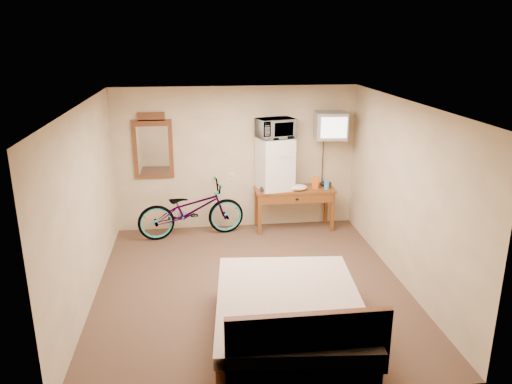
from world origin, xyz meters
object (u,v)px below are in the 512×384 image
desk (295,195)px  wall_mirror (153,147)px  bed (290,319)px  microwave (275,128)px  blue_cup (327,185)px  mini_fridge (275,164)px  bicycle (191,210)px  crt_television (330,125)px

desk → wall_mirror: (-2.41, 0.27, 0.87)m
wall_mirror → bed: bearing=-65.0°
microwave → blue_cup: (0.89, -0.14, -0.99)m
desk → blue_cup: size_ratio=8.97×
mini_fridge → wall_mirror: (-2.07, 0.21, 0.31)m
bed → bicycle: bearing=108.4°
blue_cup → bicycle: 2.38m
microwave → crt_television: 0.94m
desk → crt_television: bearing=2.1°
wall_mirror → mini_fridge: bearing=-5.7°
crt_television → wall_mirror: wall_mirror is taller
mini_fridge → crt_television: bearing=-2.7°
wall_mirror → bicycle: 1.25m
mini_fridge → microwave: microwave is taller
microwave → blue_cup: microwave is taller
mini_fridge → bicycle: mini_fridge is taller
bed → desk: bearing=78.0°
blue_cup → crt_television: size_ratio=0.25×
crt_television → bicycle: bearing=-177.2°
mini_fridge → microwave: 0.62m
blue_cup → bicycle: (-2.35, -0.02, -0.35)m
crt_television → bed: (-1.31, -3.39, -1.55)m
wall_mirror → desk: bearing=-6.5°
mini_fridge → blue_cup: mini_fridge is taller
blue_cup → bicycle: bearing=-179.5°
desk → microwave: bearing=169.1°
bicycle → microwave: bearing=-93.0°
mini_fridge → bicycle: 1.64m
crt_television → wall_mirror: (-3.00, 0.25, -0.34)m
microwave → bed: 3.78m
desk → crt_television: 1.35m
desk → mini_fridge: size_ratio=1.55×
wall_mirror → bicycle: (0.60, -0.37, -1.03)m
wall_mirror → bicycle: wall_mirror is taller
mini_fridge → wall_mirror: size_ratio=0.79×
crt_television → wall_mirror: 3.03m
microwave → wall_mirror: size_ratio=0.53×
wall_mirror → bed: (1.70, -3.64, -1.21)m
mini_fridge → bed: mini_fridge is taller
microwave → blue_cup: bearing=-25.0°
blue_cup → bicycle: bicycle is taller
desk → bed: (-0.71, -3.37, -0.34)m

